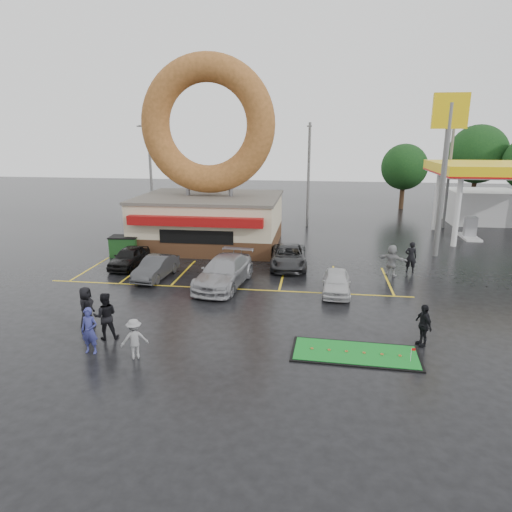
# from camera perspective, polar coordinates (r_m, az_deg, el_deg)

# --- Properties ---
(ground) EXTENTS (120.00, 120.00, 0.00)m
(ground) POSITION_cam_1_polar(r_m,az_deg,el_deg) (21.80, -5.84, -7.00)
(ground) COLOR black
(ground) RESTS_ON ground
(donut_shop) EXTENTS (10.20, 8.70, 13.50)m
(donut_shop) POSITION_cam_1_polar(r_m,az_deg,el_deg) (33.70, -5.90, 8.80)
(donut_shop) COLOR #472B19
(donut_shop) RESTS_ON ground
(gas_station) EXTENTS (12.30, 13.65, 5.90)m
(gas_station) POSITION_cam_1_polar(r_m,az_deg,el_deg) (43.48, 28.31, 7.51)
(gas_station) COLOR silver
(gas_station) RESTS_ON ground
(shell_sign) EXTENTS (2.20, 0.36, 10.60)m
(shell_sign) POSITION_cam_1_polar(r_m,az_deg,el_deg) (32.61, 22.74, 12.64)
(shell_sign) COLOR slate
(shell_sign) RESTS_ON ground
(streetlight_left) EXTENTS (0.40, 2.21, 9.00)m
(streetlight_left) POSITION_cam_1_polar(r_m,az_deg,el_deg) (42.34, -13.07, 10.24)
(streetlight_left) COLOR slate
(streetlight_left) RESTS_ON ground
(streetlight_mid) EXTENTS (0.40, 2.21, 9.00)m
(streetlight_mid) POSITION_cam_1_polar(r_m,az_deg,el_deg) (40.65, 6.58, 10.33)
(streetlight_mid) COLOR slate
(streetlight_mid) RESTS_ON ground
(streetlight_right) EXTENTS (0.40, 2.21, 9.00)m
(streetlight_right) POSITION_cam_1_polar(r_m,az_deg,el_deg) (43.09, 23.01, 9.52)
(streetlight_right) COLOR slate
(streetlight_right) RESTS_ON ground
(tree_far_c) EXTENTS (6.30, 6.30, 9.00)m
(tree_far_c) POSITION_cam_1_polar(r_m,az_deg,el_deg) (56.29, 25.99, 11.37)
(tree_far_c) COLOR #332114
(tree_far_c) RESTS_ON ground
(tree_far_d) EXTENTS (4.90, 4.90, 7.00)m
(tree_far_d) POSITION_cam_1_polar(r_m,az_deg,el_deg) (52.50, 18.04, 10.53)
(tree_far_d) COLOR #332114
(tree_far_d) RESTS_ON ground
(car_black) EXTENTS (1.68, 3.83, 1.28)m
(car_black) POSITION_cam_1_polar(r_m,az_deg,el_deg) (29.64, -15.57, -0.12)
(car_black) COLOR black
(car_black) RESTS_ON ground
(car_dgrey) EXTENTS (1.78, 3.97, 1.26)m
(car_dgrey) POSITION_cam_1_polar(r_m,az_deg,el_deg) (27.02, -12.40, -1.42)
(car_dgrey) COLOR #303133
(car_dgrey) RESTS_ON ground
(car_silver) EXTENTS (2.95, 5.72, 1.59)m
(car_silver) POSITION_cam_1_polar(r_m,az_deg,el_deg) (25.11, -4.01, -1.99)
(car_silver) COLOR #97969B
(car_silver) RESTS_ON ground
(car_grey) EXTENTS (2.48, 4.89, 1.32)m
(car_grey) POSITION_cam_1_polar(r_m,az_deg,el_deg) (28.65, 4.09, -0.07)
(car_grey) COLOR #292A2C
(car_grey) RESTS_ON ground
(car_white) EXTENTS (1.56, 3.63, 1.22)m
(car_white) POSITION_cam_1_polar(r_m,az_deg,el_deg) (24.33, 10.01, -3.22)
(car_white) COLOR silver
(car_white) RESTS_ON ground
(person_blue) EXTENTS (0.69, 0.47, 1.83)m
(person_blue) POSITION_cam_1_polar(r_m,az_deg,el_deg) (18.71, -20.10, -8.75)
(person_blue) COLOR navy
(person_blue) RESTS_ON ground
(person_blackjkt) EXTENTS (1.16, 1.04, 1.98)m
(person_blackjkt) POSITION_cam_1_polar(r_m,az_deg,el_deg) (19.70, -18.31, -7.13)
(person_blackjkt) COLOR black
(person_blackjkt) RESTS_ON ground
(person_hoodie) EXTENTS (1.16, 0.94, 1.56)m
(person_hoodie) POSITION_cam_1_polar(r_m,az_deg,el_deg) (17.85, -14.95, -9.97)
(person_hoodie) COLOR gray
(person_hoodie) RESTS_ON ground
(person_bystander) EXTENTS (0.64, 0.95, 1.88)m
(person_bystander) POSITION_cam_1_polar(r_m,az_deg,el_deg) (20.97, -20.44, -6.10)
(person_bystander) COLOR black
(person_bystander) RESTS_ON ground
(person_cameraman) EXTENTS (0.74, 1.10, 1.73)m
(person_cameraman) POSITION_cam_1_polar(r_m,az_deg,el_deg) (19.36, 20.18, -8.10)
(person_cameraman) COLOR black
(person_cameraman) RESTS_ON ground
(person_walker_near) EXTENTS (1.79, 1.33, 1.88)m
(person_walker_near) POSITION_cam_1_polar(r_m,az_deg,el_deg) (27.89, 16.61, -0.52)
(person_walker_near) COLOR gray
(person_walker_near) RESTS_ON ground
(person_walker_far) EXTENTS (0.72, 0.50, 1.90)m
(person_walker_far) POSITION_cam_1_polar(r_m,az_deg,el_deg) (28.93, 18.78, -0.13)
(person_walker_far) COLOR black
(person_walker_far) RESTS_ON ground
(dumpster) EXTENTS (1.90, 1.36, 1.30)m
(dumpster) POSITION_cam_1_polar(r_m,az_deg,el_deg) (32.35, -16.08, 1.13)
(dumpster) COLOR #1B471C
(dumpster) RESTS_ON ground
(putting_green) EXTENTS (4.94, 2.31, 0.61)m
(putting_green) POSITION_cam_1_polar(r_m,az_deg,el_deg) (18.26, 12.29, -11.79)
(putting_green) COLOR black
(putting_green) RESTS_ON ground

